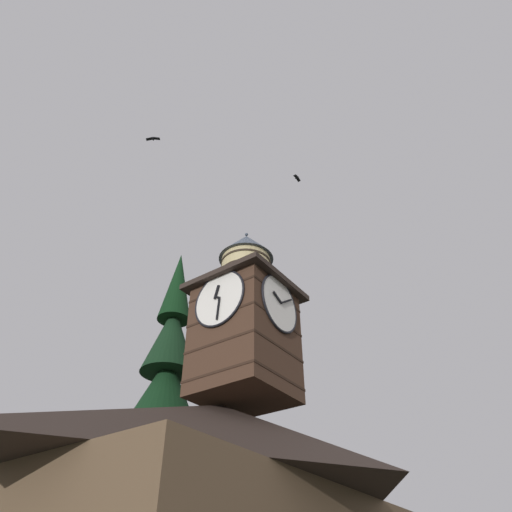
{
  "coord_description": "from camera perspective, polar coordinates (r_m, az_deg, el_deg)",
  "views": [
    {
      "loc": [
        15.81,
        10.66,
        1.64
      ],
      "look_at": [
        1.34,
        0.26,
        15.08
      ],
      "focal_mm": 33.26,
      "sensor_mm": 36.0,
      "label": 1
    }
  ],
  "objects": [
    {
      "name": "clock_tower",
      "position": [
        20.74,
        -1.3,
        -7.71
      ],
      "size": [
        4.2,
        4.2,
        8.5
      ],
      "color": "#422B1E",
      "rests_on": "building_main"
    },
    {
      "name": "flying_bird_high",
      "position": [
        26.52,
        -12.27,
        13.62
      ],
      "size": [
        0.53,
        0.72,
        0.13
      ],
      "color": "black"
    },
    {
      "name": "flying_bird_low",
      "position": [
        25.11,
        4.94,
        9.36
      ],
      "size": [
        0.55,
        0.22,
        0.12
      ],
      "color": "black"
    },
    {
      "name": "moon",
      "position": [
        61.18,
        -25.82,
        -19.02
      ],
      "size": [
        1.42,
        1.42,
        1.42
      ],
      "color": "silver"
    },
    {
      "name": "pine_tree_behind",
      "position": [
        23.96,
        -11.69,
        -21.84
      ],
      "size": [
        5.77,
        5.77,
        18.9
      ],
      "color": "#473323",
      "rests_on": "ground_plane"
    }
  ]
}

